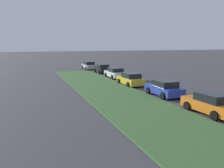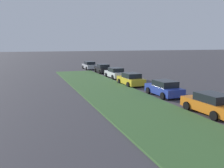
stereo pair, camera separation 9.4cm
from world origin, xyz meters
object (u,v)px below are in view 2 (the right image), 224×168
at_px(parked_car_yellow, 131,79).
at_px(parked_car_white, 115,73).
at_px(parked_car_black, 103,69).
at_px(parked_car_orange, 211,104).
at_px(parked_car_silver, 89,65).
at_px(parked_car_blue, 164,88).

distance_m(parked_car_yellow, parked_car_white, 6.43).
height_order(parked_car_yellow, parked_car_black, same).
bearing_deg(parked_car_orange, parked_car_silver, -1.36).
height_order(parked_car_orange, parked_car_blue, same).
bearing_deg(parked_car_yellow, parked_car_silver, -0.78).
bearing_deg(parked_car_blue, parked_car_white, 0.07).
bearing_deg(parked_car_silver, parked_car_blue, -179.81).
bearing_deg(parked_car_black, parked_car_orange, -179.07).
height_order(parked_car_orange, parked_car_yellow, same).
bearing_deg(parked_car_yellow, parked_car_orange, -178.89).
distance_m(parked_car_orange, parked_car_blue, 6.31).
xyz_separation_m(parked_car_blue, parked_car_silver, (25.76, 0.68, 0.00)).
relative_size(parked_car_yellow, parked_car_white, 1.00).
bearing_deg(parked_car_silver, parked_car_yellow, 179.01).
xyz_separation_m(parked_car_yellow, parked_car_black, (12.83, -0.55, 0.00)).
distance_m(parked_car_blue, parked_car_black, 19.28).
relative_size(parked_car_orange, parked_car_black, 1.01).
xyz_separation_m(parked_car_black, parked_car_silver, (6.48, 0.66, 0.00)).
height_order(parked_car_orange, parked_car_black, same).
distance_m(parked_car_blue, parked_car_silver, 25.77).
distance_m(parked_car_yellow, parked_car_black, 12.85).
bearing_deg(parked_car_orange, parked_car_blue, -3.10).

